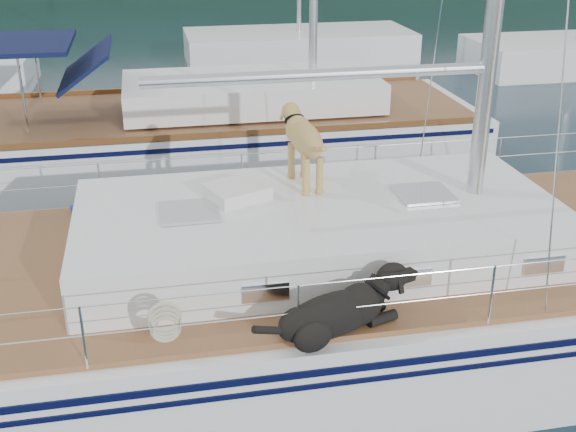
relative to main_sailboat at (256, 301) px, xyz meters
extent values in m
plane|color=black|center=(-0.10, 0.00, -0.68)|extent=(120.00, 120.00, 0.00)
cube|color=white|center=(-0.10, 0.00, -0.18)|extent=(12.00, 3.80, 1.40)
cube|color=#96603C|center=(-0.10, 0.00, 0.55)|extent=(11.52, 3.50, 0.06)
cube|color=white|center=(0.70, 0.00, 0.86)|extent=(5.20, 2.50, 0.55)
cylinder|color=silver|center=(0.70, 0.00, 2.53)|extent=(3.60, 0.12, 0.12)
cylinder|color=silver|center=(-0.10, -1.74, 1.14)|extent=(10.56, 0.01, 0.01)
cylinder|color=silver|center=(-0.10, 1.75, 1.14)|extent=(10.56, 0.01, 0.01)
cube|color=#1F34C5|center=(-1.66, 1.54, 0.61)|extent=(0.83, 0.69, 0.05)
cube|color=white|center=(-0.14, 0.32, 1.21)|extent=(0.77, 0.71, 0.16)
torus|color=beige|center=(-1.03, -1.70, 0.94)|extent=(0.37, 0.12, 0.37)
cube|color=white|center=(-0.26, 6.47, -0.23)|extent=(11.00, 3.50, 1.30)
cube|color=#96603C|center=(-0.26, 6.47, 0.42)|extent=(10.56, 3.29, 0.06)
cube|color=white|center=(0.94, 6.47, 0.77)|extent=(4.80, 2.30, 0.55)
cube|color=#0E113D|center=(-3.46, 6.47, 1.82)|extent=(2.40, 2.30, 0.08)
cube|color=white|center=(3.90, 16.00, -0.28)|extent=(7.20, 3.00, 1.10)
cube|color=white|center=(11.90, 13.00, -0.28)|extent=(6.40, 3.00, 1.10)
camera|label=1|loc=(-1.03, -6.98, 4.15)|focal=45.00mm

